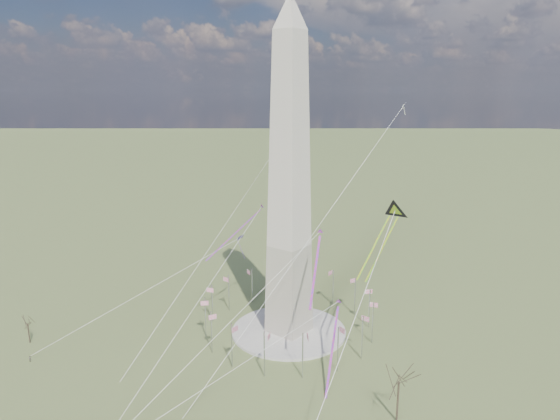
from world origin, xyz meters
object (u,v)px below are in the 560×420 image
Objects in this scene: washington_monument at (289,183)px; tree_near at (399,379)px; person_west at (30,358)px; kite_delta_black at (393,214)px.

tree_near is (45.96, -19.43, -37.15)m from washington_monument.
washington_monument reaches higher than tree_near.
person_west is 0.08× the size of kite_delta_black.
kite_delta_black is (-16.60, 28.13, 30.40)m from tree_near.
tree_near is 0.70× the size of kite_delta_black.
washington_monument reaches higher than person_west.
kite_delta_black is (29.35, 8.70, -6.75)m from washington_monument.
person_west is (-93.03, -39.58, -9.99)m from tree_near.
kite_delta_black is at bearing -136.99° from person_west.
washington_monument is 62.21m from tree_near.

